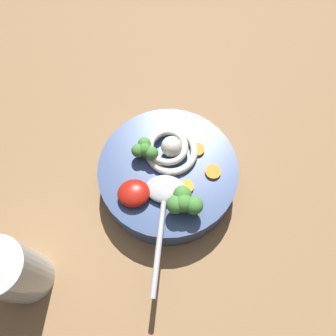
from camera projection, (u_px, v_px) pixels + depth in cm
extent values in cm
cube|color=#936D47|center=(175.00, 175.00, 59.13)|extent=(105.71, 105.71, 3.52)
cylinder|color=#334775|center=(168.00, 175.00, 54.36)|extent=(21.48, 21.48, 5.21)
cylinder|color=olive|center=(168.00, 174.00, 54.17)|extent=(18.90, 18.90, 4.79)
torus|color=silver|center=(171.00, 151.00, 52.58)|extent=(8.14, 8.14, 1.12)
torus|color=silver|center=(168.00, 147.00, 51.88)|extent=(8.72, 8.72, 1.01)
sphere|color=silver|center=(172.00, 147.00, 51.25)|extent=(3.16, 3.16, 3.16)
ellipsoid|color=#B7B7BC|center=(165.00, 189.00, 49.71)|extent=(6.82, 5.61, 1.60)
cylinder|color=#B7B7BC|center=(159.00, 240.00, 46.59)|extent=(4.08, 14.81, 0.80)
ellipsoid|color=#B2190F|center=(134.00, 193.00, 49.16)|extent=(4.74, 4.26, 2.13)
cylinder|color=#7A9E60|center=(184.00, 207.00, 48.64)|extent=(1.31, 1.31, 1.41)
sphere|color=#478938|center=(185.00, 203.00, 46.83)|extent=(2.58, 2.58, 2.58)
sphere|color=#478938|center=(176.00, 205.00, 46.98)|extent=(2.58, 2.58, 2.58)
sphere|color=#478938|center=(194.00, 205.00, 46.80)|extent=(2.58, 2.58, 2.58)
sphere|color=#478938|center=(184.00, 195.00, 47.54)|extent=(2.58, 2.58, 2.58)
cylinder|color=#7A9E60|center=(146.00, 154.00, 52.36)|extent=(1.04, 1.04, 1.11)
sphere|color=#478938|center=(145.00, 149.00, 50.94)|extent=(2.03, 2.03, 2.03)
sphere|color=#478938|center=(138.00, 151.00, 51.05)|extent=(2.03, 2.03, 2.03)
sphere|color=#478938|center=(151.00, 151.00, 50.91)|extent=(2.03, 2.03, 2.03)
sphere|color=#478938|center=(144.00, 144.00, 51.49)|extent=(2.03, 2.03, 2.03)
cylinder|color=orange|center=(213.00, 172.00, 51.46)|extent=(2.36, 2.36, 0.48)
cylinder|color=orange|center=(197.00, 150.00, 53.03)|extent=(2.25, 2.25, 0.51)
cylinder|color=orange|center=(186.00, 187.00, 50.46)|extent=(2.15, 2.15, 0.51)
cylinder|color=silver|center=(13.00, 272.00, 44.81)|extent=(7.27, 7.27, 12.04)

